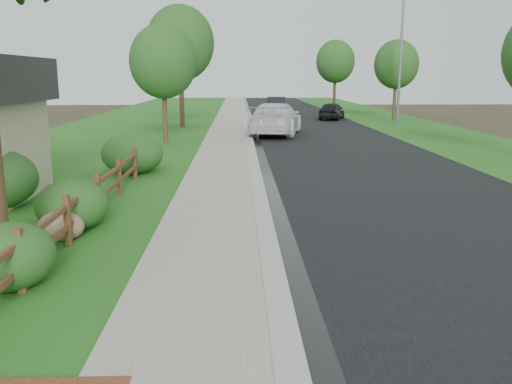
{
  "coord_description": "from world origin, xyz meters",
  "views": [
    {
      "loc": [
        -0.19,
        -5.33,
        3.4
      ],
      "look_at": [
        0.15,
        4.95,
        1.18
      ],
      "focal_mm": 38.0,
      "sensor_mm": 36.0,
      "label": 1
    }
  ],
  "objects_px": {
    "white_suv": "(276,119)",
    "dark_car_mid": "(332,111)",
    "ranch_fence": "(84,204)",
    "streetlight": "(399,45)"
  },
  "relations": [
    {
      "from": "dark_car_mid",
      "to": "streetlight",
      "type": "height_order",
      "value": "streetlight"
    },
    {
      "from": "ranch_fence",
      "to": "white_suv",
      "type": "distance_m",
      "value": 20.56
    },
    {
      "from": "ranch_fence",
      "to": "white_suv",
      "type": "height_order",
      "value": "white_suv"
    },
    {
      "from": "ranch_fence",
      "to": "dark_car_mid",
      "type": "bearing_deg",
      "value": 70.79
    },
    {
      "from": "white_suv",
      "to": "dark_car_mid",
      "type": "distance_m",
      "value": 12.36
    },
    {
      "from": "dark_car_mid",
      "to": "streetlight",
      "type": "xyz_separation_m",
      "value": [
        3.82,
        -4.13,
        4.77
      ]
    },
    {
      "from": "ranch_fence",
      "to": "streetlight",
      "type": "distance_m",
      "value": 30.98
    },
    {
      "from": "dark_car_mid",
      "to": "streetlight",
      "type": "distance_m",
      "value": 7.37
    },
    {
      "from": "white_suv",
      "to": "dark_car_mid",
      "type": "xyz_separation_m",
      "value": [
        5.2,
        11.21,
        -0.24
      ]
    },
    {
      "from": "ranch_fence",
      "to": "dark_car_mid",
      "type": "relative_size",
      "value": 4.24
    }
  ]
}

